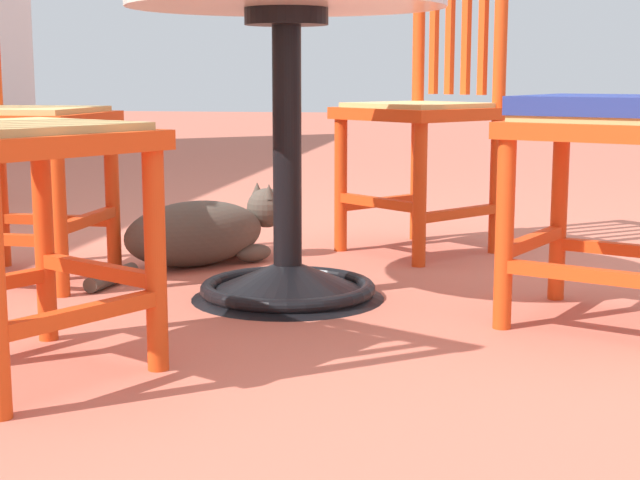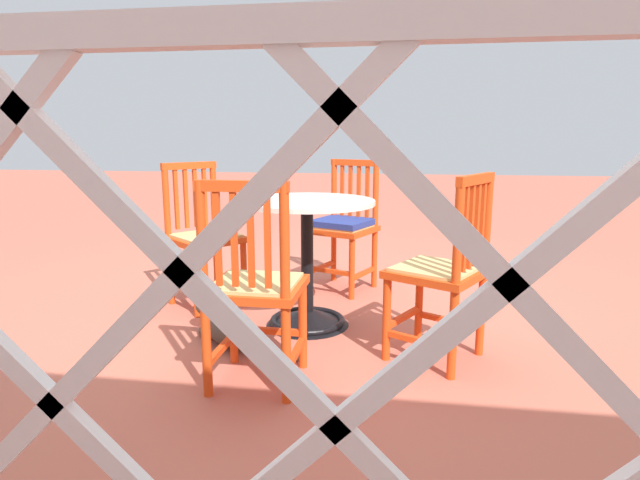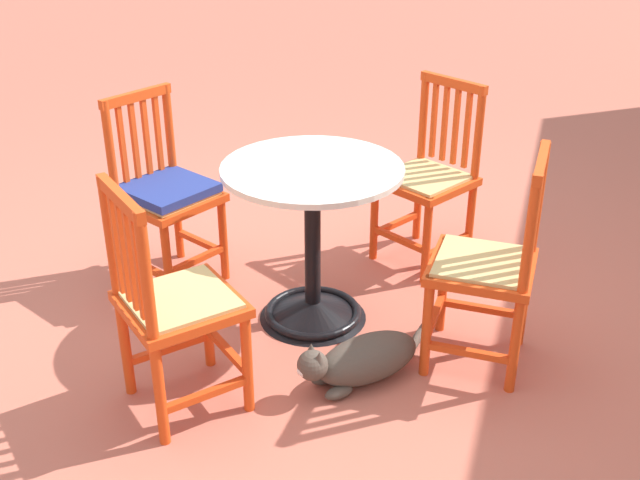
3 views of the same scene
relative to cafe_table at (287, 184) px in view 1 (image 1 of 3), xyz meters
name	(u,v)px [view 1 (image 1 of 3)]	position (x,y,z in m)	size (l,w,h in m)	color
ground_plane	(358,296)	(0.05, -0.17, -0.28)	(24.00, 24.00, 0.00)	#BC604C
cafe_table	(287,184)	(0.00, 0.00, 0.00)	(0.76, 0.76, 0.73)	black
orange_chair_facing_out	(622,122)	(-0.13, -0.76, 0.16)	(0.53, 0.53, 0.91)	#D64214
orange_chair_by_planter	(426,112)	(0.73, -0.29, 0.15)	(0.56, 0.56, 0.91)	#D64214
orange_chair_at_corner	(13,119)	(0.09, 0.76, 0.15)	(0.41, 0.41, 0.91)	#D64214
orange_chair_tucked_in	(2,141)	(-0.72, 0.36, 0.15)	(0.54, 0.54, 0.91)	#D64214
tabby_cat	(206,232)	(0.39, 0.32, -0.19)	(0.65, 0.46, 0.23)	#4C4238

